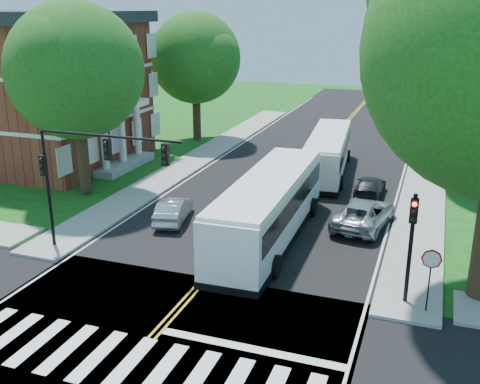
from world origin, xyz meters
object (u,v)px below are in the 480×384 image
at_px(signal_ne, 412,235).
at_px(bus_lead, 269,207).
at_px(hatchback, 173,210).
at_px(dark_sedan, 370,186).
at_px(bus_follow, 328,153).
at_px(suv, 364,213).
at_px(signal_nw, 87,165).

height_order(signal_ne, bus_lead, signal_ne).
bearing_deg(hatchback, dark_sedan, -152.23).
xyz_separation_m(signal_ne, bus_lead, (-6.87, 4.36, -1.24)).
bearing_deg(bus_follow, dark_sedan, 125.75).
bearing_deg(signal_ne, suv, 109.00).
bearing_deg(bus_lead, signal_nw, 30.26).
height_order(signal_ne, bus_follow, signal_ne).
height_order(bus_follow, dark_sedan, bus_follow).
relative_size(signal_ne, dark_sedan, 1.08).
bearing_deg(signal_nw, signal_ne, 0.05).
height_order(bus_follow, suv, bus_follow).
relative_size(signal_nw, dark_sedan, 1.76).
height_order(signal_ne, dark_sedan, signal_ne).
relative_size(signal_nw, signal_ne, 1.62).
bearing_deg(suv, bus_follow, -59.25).
bearing_deg(suv, signal_nw, 43.07).
bearing_deg(signal_ne, bus_follow, 110.74).
bearing_deg(hatchback, bus_follow, -129.43).
bearing_deg(bus_follow, hatchback, 57.61).
bearing_deg(hatchback, signal_ne, 145.16).
height_order(signal_nw, bus_follow, signal_nw).
xyz_separation_m(signal_ne, hatchback, (-12.46, 5.09, -2.31)).
distance_m(signal_ne, suv, 8.55).
bearing_deg(dark_sedan, hatchback, 40.18).
bearing_deg(signal_nw, bus_lead, 31.34).
bearing_deg(signal_nw, suv, 34.51).
relative_size(signal_nw, bus_lead, 0.57).
relative_size(bus_lead, bus_follow, 1.13).
height_order(signal_nw, bus_lead, signal_nw).
distance_m(bus_follow, dark_sedan, 5.26).
relative_size(bus_follow, hatchback, 2.86).
distance_m(signal_ne, hatchback, 13.66).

